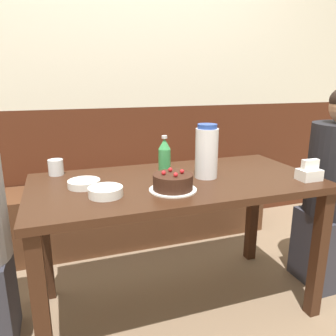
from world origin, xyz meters
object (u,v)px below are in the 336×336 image
at_px(soju_bottle, 165,157).
at_px(water_pitcher, 207,152).
at_px(birthday_cake, 173,182).
at_px(bowl_soup_white, 84,184).
at_px(bowl_rice_small, 106,192).
at_px(glass_water_tall, 56,167).
at_px(bench_seat, 139,211).
at_px(napkin_holder, 309,173).

bearing_deg(soju_bottle, water_pitcher, -25.43).
relative_size(birthday_cake, water_pitcher, 0.80).
height_order(bowl_soup_white, bowl_rice_small, bowl_rice_small).
bearing_deg(bowl_rice_small, glass_water_tall, 115.58).
xyz_separation_m(birthday_cake, bowl_soup_white, (-0.37, 0.18, -0.02)).
xyz_separation_m(bench_seat, napkin_holder, (0.62, -1.05, 0.53)).
height_order(birthday_cake, glass_water_tall, birthday_cake).
bearing_deg(bench_seat, bowl_rice_small, -111.23).
xyz_separation_m(bench_seat, glass_water_tall, (-0.57, -0.55, 0.54)).
xyz_separation_m(soju_bottle, glass_water_tall, (-0.53, 0.20, -0.06)).
xyz_separation_m(birthday_cake, water_pitcher, (0.23, 0.14, 0.10)).
relative_size(bench_seat, bowl_rice_small, 13.45).
bearing_deg(water_pitcher, glass_water_tall, 157.95).
distance_m(birthday_cake, soju_bottle, 0.24).
height_order(bowl_rice_small, glass_water_tall, glass_water_tall).
xyz_separation_m(bench_seat, soju_bottle, (-0.04, -0.75, 0.60)).
distance_m(bench_seat, birthday_cake, 1.11).
height_order(napkin_holder, bowl_rice_small, napkin_holder).
bearing_deg(soju_bottle, napkin_holder, -24.69).
bearing_deg(bench_seat, birthday_cake, -94.26).
distance_m(bench_seat, soju_bottle, 0.96).
relative_size(bench_seat, birthday_cake, 9.21).
relative_size(napkin_holder, glass_water_tall, 1.34).
height_order(soju_bottle, napkin_holder, soju_bottle).
height_order(bench_seat, bowl_soup_white, bowl_soup_white).
distance_m(bench_seat, napkin_holder, 1.33).
height_order(water_pitcher, bowl_soup_white, water_pitcher).
xyz_separation_m(bowl_soup_white, glass_water_tall, (-0.12, 0.25, 0.02)).
bearing_deg(water_pitcher, birthday_cake, -149.06).
xyz_separation_m(bowl_soup_white, bowl_rice_small, (0.08, -0.16, 0.00)).
bearing_deg(soju_bottle, bench_seat, 87.21).
bearing_deg(glass_water_tall, napkin_holder, -22.97).
distance_m(bench_seat, water_pitcher, 1.06).
bearing_deg(glass_water_tall, soju_bottle, -20.78).
bearing_deg(soju_bottle, birthday_cake, -99.03).
height_order(birthday_cake, soju_bottle, soju_bottle).
xyz_separation_m(napkin_holder, bowl_soup_white, (-1.06, 0.25, -0.02)).
relative_size(bowl_soup_white, bowl_rice_small, 1.01).
relative_size(water_pitcher, bowl_soup_white, 1.82).
xyz_separation_m(birthday_cake, bowl_rice_small, (-0.30, 0.02, -0.02)).
distance_m(birthday_cake, bowl_soup_white, 0.42).
relative_size(water_pitcher, glass_water_tall, 3.32).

